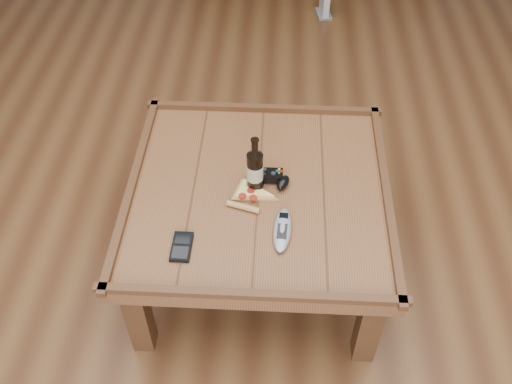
{
  "coord_description": "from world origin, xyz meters",
  "views": [
    {
      "loc": [
        0.07,
        -1.51,
        2.02
      ],
      "look_at": [
        -0.01,
        -0.08,
        0.52
      ],
      "focal_mm": 40.0,
      "sensor_mm": 36.0,
      "label": 1
    }
  ],
  "objects_px": {
    "beer_bottle": "(255,169)",
    "game_controller": "(270,179)",
    "game_console": "(325,2)",
    "coffee_table": "(258,200)",
    "remote_control": "(282,230)",
    "pizza_slice": "(250,194)",
    "smartphone": "(182,247)"
  },
  "relations": [
    {
      "from": "beer_bottle",
      "to": "game_controller",
      "type": "relative_size",
      "value": 1.44
    },
    {
      "from": "pizza_slice",
      "to": "remote_control",
      "type": "xyz_separation_m",
      "value": [
        0.13,
        -0.17,
        0.01
      ]
    },
    {
      "from": "game_controller",
      "to": "coffee_table",
      "type": "bearing_deg",
      "value": -141.21
    },
    {
      "from": "game_console",
      "to": "coffee_table",
      "type": "bearing_deg",
      "value": -108.83
    },
    {
      "from": "game_controller",
      "to": "remote_control",
      "type": "height_order",
      "value": "game_controller"
    },
    {
      "from": "coffee_table",
      "to": "game_console",
      "type": "xyz_separation_m",
      "value": [
        0.35,
        2.15,
        -0.3
      ]
    },
    {
      "from": "game_controller",
      "to": "game_console",
      "type": "distance_m",
      "value": 2.17
    },
    {
      "from": "pizza_slice",
      "to": "remote_control",
      "type": "bearing_deg",
      "value": -37.77
    },
    {
      "from": "smartphone",
      "to": "remote_control",
      "type": "distance_m",
      "value": 0.36
    },
    {
      "from": "beer_bottle",
      "to": "smartphone",
      "type": "distance_m",
      "value": 0.4
    },
    {
      "from": "beer_bottle",
      "to": "game_controller",
      "type": "xyz_separation_m",
      "value": [
        0.06,
        0.02,
        -0.08
      ]
    },
    {
      "from": "game_console",
      "to": "pizza_slice",
      "type": "bearing_deg",
      "value": -109.48
    },
    {
      "from": "coffee_table",
      "to": "remote_control",
      "type": "relative_size",
      "value": 4.92
    },
    {
      "from": "smartphone",
      "to": "coffee_table",
      "type": "bearing_deg",
      "value": 50.37
    },
    {
      "from": "beer_bottle",
      "to": "pizza_slice",
      "type": "distance_m",
      "value": 0.1
    },
    {
      "from": "remote_control",
      "to": "game_console",
      "type": "relative_size",
      "value": 1.01
    },
    {
      "from": "beer_bottle",
      "to": "pizza_slice",
      "type": "height_order",
      "value": "beer_bottle"
    },
    {
      "from": "remote_control",
      "to": "coffee_table",
      "type": "bearing_deg",
      "value": 117.96
    },
    {
      "from": "remote_control",
      "to": "beer_bottle",
      "type": "bearing_deg",
      "value": 119.87
    },
    {
      "from": "beer_bottle",
      "to": "pizza_slice",
      "type": "relative_size",
      "value": 0.94
    },
    {
      "from": "pizza_slice",
      "to": "remote_control",
      "type": "relative_size",
      "value": 1.22
    },
    {
      "from": "coffee_table",
      "to": "smartphone",
      "type": "bearing_deg",
      "value": -130.33
    },
    {
      "from": "coffee_table",
      "to": "remote_control",
      "type": "xyz_separation_m",
      "value": [
        0.1,
        -0.21,
        0.07
      ]
    },
    {
      "from": "coffee_table",
      "to": "game_controller",
      "type": "xyz_separation_m",
      "value": [
        0.04,
        0.04,
        0.08
      ]
    },
    {
      "from": "game_controller",
      "to": "smartphone",
      "type": "bearing_deg",
      "value": -131.65
    },
    {
      "from": "beer_bottle",
      "to": "game_console",
      "type": "relative_size",
      "value": 1.16
    },
    {
      "from": "coffee_table",
      "to": "pizza_slice",
      "type": "relative_size",
      "value": 4.02
    },
    {
      "from": "game_controller",
      "to": "smartphone",
      "type": "distance_m",
      "value": 0.45
    },
    {
      "from": "beer_bottle",
      "to": "smartphone",
      "type": "bearing_deg",
      "value": -127.57
    },
    {
      "from": "coffee_table",
      "to": "game_controller",
      "type": "distance_m",
      "value": 0.1
    },
    {
      "from": "game_controller",
      "to": "smartphone",
      "type": "relative_size",
      "value": 1.31
    },
    {
      "from": "remote_control",
      "to": "game_console",
      "type": "height_order",
      "value": "remote_control"
    }
  ]
}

